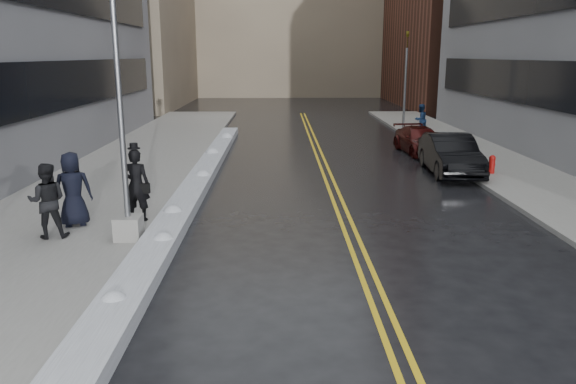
{
  "coord_description": "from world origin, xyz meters",
  "views": [
    {
      "loc": [
        0.55,
        -11.74,
        4.75
      ],
      "look_at": [
        0.78,
        2.3,
        1.3
      ],
      "focal_mm": 35.0,
      "sensor_mm": 36.0,
      "label": 1
    }
  ],
  "objects_px": {
    "traffic_signal": "(406,77)",
    "car_maroon": "(420,140)",
    "fire_hydrant": "(492,163)",
    "pedestrian_east": "(421,119)",
    "lamppost": "(123,147)",
    "pedestrian_b": "(47,201)",
    "pedestrian_fedora": "(136,185)",
    "pedestrian_c": "(73,189)",
    "car_black": "(450,154)"
  },
  "relations": [
    {
      "from": "fire_hydrant",
      "to": "traffic_signal",
      "type": "xyz_separation_m",
      "value": [
        -0.5,
        14.0,
        2.85
      ]
    },
    {
      "from": "pedestrian_c",
      "to": "car_black",
      "type": "bearing_deg",
      "value": -167.96
    },
    {
      "from": "car_black",
      "to": "pedestrian_b",
      "type": "bearing_deg",
      "value": -144.29
    },
    {
      "from": "pedestrian_b",
      "to": "pedestrian_east",
      "type": "xyz_separation_m",
      "value": [
        14.21,
        18.84,
        -0.08
      ]
    },
    {
      "from": "traffic_signal",
      "to": "car_maroon",
      "type": "bearing_deg",
      "value": -96.74
    },
    {
      "from": "traffic_signal",
      "to": "fire_hydrant",
      "type": "bearing_deg",
      "value": -87.95
    },
    {
      "from": "car_black",
      "to": "car_maroon",
      "type": "height_order",
      "value": "car_black"
    },
    {
      "from": "fire_hydrant",
      "to": "pedestrian_fedora",
      "type": "distance_m",
      "value": 14.0
    },
    {
      "from": "pedestrian_east",
      "to": "car_black",
      "type": "relative_size",
      "value": 0.37
    },
    {
      "from": "traffic_signal",
      "to": "car_maroon",
      "type": "height_order",
      "value": "traffic_signal"
    },
    {
      "from": "traffic_signal",
      "to": "car_black",
      "type": "distance_m",
      "value": 13.69
    },
    {
      "from": "fire_hydrant",
      "to": "pedestrian_east",
      "type": "height_order",
      "value": "pedestrian_east"
    },
    {
      "from": "fire_hydrant",
      "to": "car_maroon",
      "type": "xyz_separation_m",
      "value": [
        -1.5,
        5.54,
        0.09
      ]
    },
    {
      "from": "pedestrian_b",
      "to": "fire_hydrant",
      "type": "bearing_deg",
      "value": -163.25
    },
    {
      "from": "pedestrian_b",
      "to": "pedestrian_east",
      "type": "height_order",
      "value": "pedestrian_b"
    },
    {
      "from": "traffic_signal",
      "to": "lamppost",
      "type": "bearing_deg",
      "value": -118.21
    },
    {
      "from": "pedestrian_b",
      "to": "car_black",
      "type": "relative_size",
      "value": 0.4
    },
    {
      "from": "lamppost",
      "to": "car_maroon",
      "type": "height_order",
      "value": "lamppost"
    },
    {
      "from": "car_maroon",
      "to": "pedestrian_east",
      "type": "bearing_deg",
      "value": 71.26
    },
    {
      "from": "lamppost",
      "to": "pedestrian_east",
      "type": "distance_m",
      "value": 22.61
    },
    {
      "from": "pedestrian_fedora",
      "to": "pedestrian_c",
      "type": "xyz_separation_m",
      "value": [
        -1.61,
        -0.46,
        -0.0
      ]
    },
    {
      "from": "lamppost",
      "to": "pedestrian_c",
      "type": "distance_m",
      "value": 2.54
    },
    {
      "from": "lamppost",
      "to": "pedestrian_fedora",
      "type": "height_order",
      "value": "lamppost"
    },
    {
      "from": "pedestrian_fedora",
      "to": "pedestrian_c",
      "type": "relative_size",
      "value": 1.0
    },
    {
      "from": "car_black",
      "to": "fire_hydrant",
      "type": "bearing_deg",
      "value": -19.01
    },
    {
      "from": "car_maroon",
      "to": "fire_hydrant",
      "type": "bearing_deg",
      "value": -79.82
    },
    {
      "from": "fire_hydrant",
      "to": "pedestrian_fedora",
      "type": "bearing_deg",
      "value": -153.08
    },
    {
      "from": "pedestrian_fedora",
      "to": "pedestrian_east",
      "type": "bearing_deg",
      "value": -123.78
    },
    {
      "from": "lamppost",
      "to": "traffic_signal",
      "type": "bearing_deg",
      "value": 61.79
    },
    {
      "from": "lamppost",
      "to": "car_black",
      "type": "distance_m",
      "value": 13.91
    },
    {
      "from": "traffic_signal",
      "to": "pedestrian_b",
      "type": "bearing_deg",
      "value": -122.44
    },
    {
      "from": "fire_hydrant",
      "to": "pedestrian_east",
      "type": "relative_size",
      "value": 0.41
    },
    {
      "from": "pedestrian_east",
      "to": "car_black",
      "type": "xyz_separation_m",
      "value": [
        -1.34,
        -10.42,
        -0.24
      ]
    },
    {
      "from": "pedestrian_fedora",
      "to": "car_maroon",
      "type": "bearing_deg",
      "value": -131.16
    },
    {
      "from": "fire_hydrant",
      "to": "pedestrian_c",
      "type": "distance_m",
      "value": 15.65
    },
    {
      "from": "pedestrian_c",
      "to": "fire_hydrant",
      "type": "bearing_deg",
      "value": -172.62
    },
    {
      "from": "pedestrian_east",
      "to": "car_maroon",
      "type": "relative_size",
      "value": 0.41
    },
    {
      "from": "pedestrian_c",
      "to": "car_black",
      "type": "height_order",
      "value": "pedestrian_c"
    },
    {
      "from": "pedestrian_fedora",
      "to": "pedestrian_east",
      "type": "distance_m",
      "value": 21.27
    },
    {
      "from": "lamppost",
      "to": "pedestrian_fedora",
      "type": "relative_size",
      "value": 3.7
    },
    {
      "from": "pedestrian_b",
      "to": "car_black",
      "type": "height_order",
      "value": "pedestrian_b"
    },
    {
      "from": "car_maroon",
      "to": "pedestrian_b",
      "type": "bearing_deg",
      "value": -138.91
    },
    {
      "from": "pedestrian_b",
      "to": "car_black",
      "type": "xyz_separation_m",
      "value": [
        12.87,
        8.41,
        -0.32
      ]
    },
    {
      "from": "fire_hydrant",
      "to": "pedestrian_fedora",
      "type": "relative_size",
      "value": 0.35
    },
    {
      "from": "car_black",
      "to": "car_maroon",
      "type": "bearing_deg",
      "value": 92.53
    },
    {
      "from": "lamppost",
      "to": "pedestrian_c",
      "type": "relative_size",
      "value": 3.71
    },
    {
      "from": "lamppost",
      "to": "car_black",
      "type": "bearing_deg",
      "value": 38.5
    },
    {
      "from": "traffic_signal",
      "to": "pedestrian_east",
      "type": "relative_size",
      "value": 3.34
    },
    {
      "from": "pedestrian_b",
      "to": "pedestrian_fedora",
      "type": "bearing_deg",
      "value": -153.65
    },
    {
      "from": "fire_hydrant",
      "to": "car_maroon",
      "type": "height_order",
      "value": "car_maroon"
    }
  ]
}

